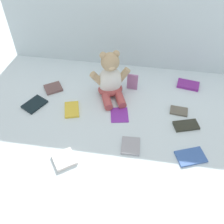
{
  "coord_description": "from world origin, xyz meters",
  "views": [
    {
      "loc": [
        0.12,
        -1.02,
        1.06
      ],
      "look_at": [
        -0.02,
        -0.1,
        0.1
      ],
      "focal_mm": 41.33,
      "sensor_mm": 36.0,
      "label": 1
    }
  ],
  "objects_px": {
    "book_case_0": "(186,125)",
    "book_case_7": "(191,157)",
    "teddy_bear": "(110,80)",
    "book_case_4": "(119,115)",
    "book_case_2": "(188,85)",
    "book_case_10": "(179,111)",
    "book_case_3": "(132,82)",
    "book_case_8": "(131,146)",
    "book_case_9": "(64,159)",
    "book_case_6": "(53,88)",
    "book_case_5": "(72,110)",
    "book_case_1": "(35,104)"
  },
  "relations": [
    {
      "from": "book_case_5",
      "to": "book_case_10",
      "type": "bearing_deg",
      "value": 171.62
    },
    {
      "from": "book_case_1",
      "to": "book_case_10",
      "type": "distance_m",
      "value": 0.84
    },
    {
      "from": "book_case_6",
      "to": "book_case_3",
      "type": "bearing_deg",
      "value": 65.99
    },
    {
      "from": "book_case_1",
      "to": "book_case_8",
      "type": "bearing_deg",
      "value": -171.9
    },
    {
      "from": "book_case_5",
      "to": "book_case_8",
      "type": "xyz_separation_m",
      "value": [
        0.36,
        -0.21,
        -0.0
      ]
    },
    {
      "from": "book_case_6",
      "to": "book_case_8",
      "type": "xyz_separation_m",
      "value": [
        0.53,
        -0.37,
        -0.0
      ]
    },
    {
      "from": "book_case_9",
      "to": "book_case_10",
      "type": "distance_m",
      "value": 0.7
    },
    {
      "from": "book_case_8",
      "to": "book_case_10",
      "type": "bearing_deg",
      "value": 46.64
    },
    {
      "from": "book_case_4",
      "to": "book_case_3",
      "type": "bearing_deg",
      "value": 68.03
    },
    {
      "from": "book_case_0",
      "to": "book_case_9",
      "type": "xyz_separation_m",
      "value": [
        -0.59,
        -0.31,
        0.0
      ]
    },
    {
      "from": "book_case_2",
      "to": "book_case_10",
      "type": "distance_m",
      "value": 0.25
    },
    {
      "from": "book_case_8",
      "to": "book_case_10",
      "type": "xyz_separation_m",
      "value": [
        0.25,
        0.29,
        -0.0
      ]
    },
    {
      "from": "book_case_7",
      "to": "book_case_4",
      "type": "bearing_deg",
      "value": 37.86
    },
    {
      "from": "book_case_2",
      "to": "book_case_8",
      "type": "relative_size",
      "value": 1.25
    },
    {
      "from": "book_case_8",
      "to": "book_case_9",
      "type": "bearing_deg",
      "value": -159.76
    },
    {
      "from": "book_case_4",
      "to": "book_case_7",
      "type": "distance_m",
      "value": 0.45
    },
    {
      "from": "teddy_bear",
      "to": "book_case_2",
      "type": "distance_m",
      "value": 0.51
    },
    {
      "from": "book_case_2",
      "to": "book_case_5",
      "type": "height_order",
      "value": "book_case_2"
    },
    {
      "from": "book_case_9",
      "to": "book_case_10",
      "type": "relative_size",
      "value": 1.02
    },
    {
      "from": "teddy_bear",
      "to": "book_case_2",
      "type": "bearing_deg",
      "value": -3.72
    },
    {
      "from": "book_case_2",
      "to": "book_case_7",
      "type": "bearing_deg",
      "value": 8.31
    },
    {
      "from": "book_case_4",
      "to": "book_case_7",
      "type": "relative_size",
      "value": 0.83
    },
    {
      "from": "book_case_0",
      "to": "book_case_9",
      "type": "distance_m",
      "value": 0.67
    },
    {
      "from": "teddy_bear",
      "to": "book_case_8",
      "type": "bearing_deg",
      "value": -87.73
    },
    {
      "from": "book_case_0",
      "to": "book_case_7",
      "type": "bearing_deg",
      "value": 166.39
    },
    {
      "from": "book_case_10",
      "to": "book_case_6",
      "type": "bearing_deg",
      "value": -90.73
    },
    {
      "from": "book_case_7",
      "to": "book_case_8",
      "type": "distance_m",
      "value": 0.3
    },
    {
      "from": "book_case_5",
      "to": "teddy_bear",
      "type": "bearing_deg",
      "value": -154.22
    },
    {
      "from": "book_case_0",
      "to": "book_case_10",
      "type": "distance_m",
      "value": 0.11
    },
    {
      "from": "book_case_6",
      "to": "book_case_9",
      "type": "relative_size",
      "value": 1.01
    },
    {
      "from": "book_case_0",
      "to": "book_case_9",
      "type": "bearing_deg",
      "value": 100.36
    },
    {
      "from": "book_case_4",
      "to": "book_case_9",
      "type": "relative_size",
      "value": 1.15
    },
    {
      "from": "book_case_7",
      "to": "teddy_bear",
      "type": "bearing_deg",
      "value": 27.64
    },
    {
      "from": "book_case_0",
      "to": "book_case_6",
      "type": "relative_size",
      "value": 1.31
    },
    {
      "from": "book_case_2",
      "to": "book_case_8",
      "type": "bearing_deg",
      "value": -20.68
    },
    {
      "from": "book_case_2",
      "to": "book_case_9",
      "type": "distance_m",
      "value": 0.91
    },
    {
      "from": "book_case_3",
      "to": "book_case_0",
      "type": "bearing_deg",
      "value": -35.09
    },
    {
      "from": "teddy_bear",
      "to": "book_case_4",
      "type": "distance_m",
      "value": 0.22
    },
    {
      "from": "teddy_bear",
      "to": "book_case_9",
      "type": "relative_size",
      "value": 2.9
    },
    {
      "from": "book_case_2",
      "to": "book_case_7",
      "type": "distance_m",
      "value": 0.55
    },
    {
      "from": "book_case_3",
      "to": "book_case_5",
      "type": "height_order",
      "value": "book_case_3"
    },
    {
      "from": "teddy_bear",
      "to": "book_case_9",
      "type": "bearing_deg",
      "value": -126.67
    },
    {
      "from": "book_case_2",
      "to": "book_case_8",
      "type": "height_order",
      "value": "book_case_2"
    },
    {
      "from": "book_case_0",
      "to": "book_case_6",
      "type": "distance_m",
      "value": 0.83
    },
    {
      "from": "book_case_3",
      "to": "book_case_10",
      "type": "bearing_deg",
      "value": -24.91
    },
    {
      "from": "book_case_7",
      "to": "book_case_9",
      "type": "height_order",
      "value": "book_case_9"
    },
    {
      "from": "book_case_6",
      "to": "book_case_5",
      "type": "bearing_deg",
      "value": 11.2
    },
    {
      "from": "book_case_6",
      "to": "book_case_7",
      "type": "distance_m",
      "value": 0.91
    },
    {
      "from": "book_case_0",
      "to": "book_case_10",
      "type": "xyz_separation_m",
      "value": [
        -0.04,
        0.11,
        -0.0
      ]
    },
    {
      "from": "book_case_3",
      "to": "book_case_8",
      "type": "bearing_deg",
      "value": -80.34
    }
  ]
}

